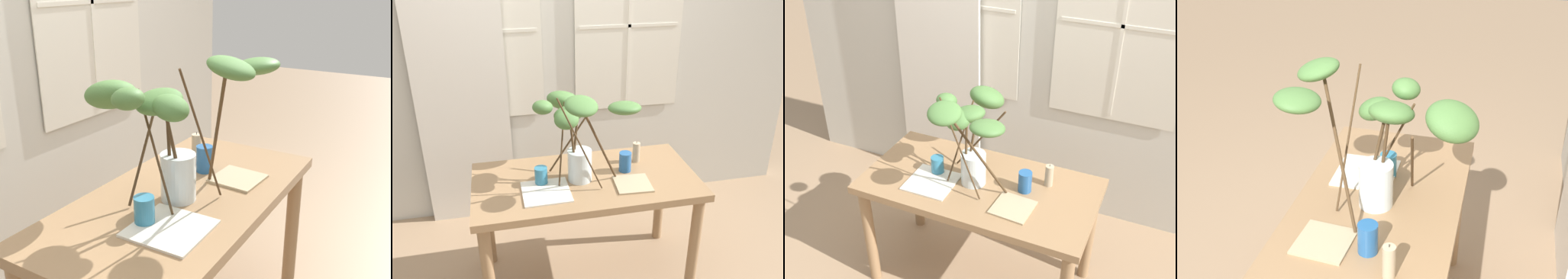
% 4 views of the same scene
% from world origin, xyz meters
% --- Properties ---
extents(back_wall_with_windows, '(4.11, 0.14, 2.95)m').
position_xyz_m(back_wall_with_windows, '(-0.00, 1.03, 1.48)').
color(back_wall_with_windows, beige).
rests_on(back_wall_with_windows, ground).
extents(dining_table, '(1.39, 0.71, 0.78)m').
position_xyz_m(dining_table, '(0.00, 0.00, 0.66)').
color(dining_table, '#93704C').
rests_on(dining_table, ground).
extents(vase_with_branches, '(0.60, 0.80, 0.65)m').
position_xyz_m(vase_with_branches, '(-0.06, 0.03, 1.14)').
color(vase_with_branches, silver).
rests_on(vase_with_branches, dining_table).
extents(drinking_glass_blue_left, '(0.08, 0.08, 0.11)m').
position_xyz_m(drinking_glass_blue_left, '(-0.28, -0.01, 0.83)').
color(drinking_glass_blue_left, teal).
rests_on(drinking_glass_blue_left, dining_table).
extents(drinking_glass_blue_right, '(0.08, 0.08, 0.13)m').
position_xyz_m(drinking_glass_blue_right, '(0.27, 0.04, 0.84)').
color(drinking_glass_blue_right, '#235693').
rests_on(drinking_glass_blue_right, dining_table).
extents(plate_square_left, '(0.28, 0.28, 0.01)m').
position_xyz_m(plate_square_left, '(-0.26, -0.11, 0.78)').
color(plate_square_left, silver).
rests_on(plate_square_left, dining_table).
extents(plate_square_right, '(0.23, 0.23, 0.01)m').
position_xyz_m(plate_square_right, '(0.26, -0.14, 0.78)').
color(plate_square_right, tan).
rests_on(plate_square_right, dining_table).
extents(pillar_candle, '(0.05, 0.05, 0.15)m').
position_xyz_m(pillar_candle, '(0.38, 0.15, 0.85)').
color(pillar_candle, tan).
rests_on(pillar_candle, dining_table).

